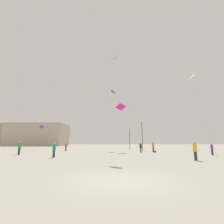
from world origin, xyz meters
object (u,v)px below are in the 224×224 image
Objects in this scene: person_in_red at (66,146)px; person_in_teal at (54,149)px; person_in_orange at (153,146)px; person_in_green at (19,147)px; lamppost_west at (130,135)px; kite_violet_diamond at (42,127)px; person_in_purple at (212,148)px; person_in_yellow at (195,150)px; kite_magenta_delta at (121,107)px; handbag_beside_flyer at (155,152)px; lamppost_east at (142,131)px; kite_cyan_diamond at (115,58)px; building_left_hall at (6,135)px; building_centre_hall at (39,135)px; kite_amber_delta at (192,78)px; person_in_black at (141,147)px; kite_cobalt_diamond at (113,92)px.

person_in_red is 14.66m from person_in_teal.
person_in_green is (-19.99, -5.61, 0.00)m from person_in_orange.
kite_violet_diamond is at bearing -166.89° from lamppost_west.
kite_violet_diamond is (-29.16, 15.38, 4.31)m from person_in_purple.
person_in_green is 1.04× the size of person_in_yellow.
kite_magenta_delta is 24.29× the size of handbag_beside_flyer.
lamppost_east is at bearing 30.50° from kite_magenta_delta.
person_in_purple is 0.12× the size of kite_cyan_diamond.
kite_violet_diamond is 22.54m from lamppost_east.
kite_cyan_diamond is (9.42, -12.20, 12.61)m from person_in_red.
person_in_red is 19.91m from kite_cyan_diamond.
lamppost_west is at bearing -37.45° from building_left_hall.
kite_magenta_delta is 80.39m from building_left_hall.
person_in_purple is at bearing 36.98° from person_in_teal.
handbag_beside_flyer is at bearing -52.11° from building_centre_hall.
person_in_yellow is 0.24× the size of kite_violet_diamond.
building_centre_hall is at bearing 132.66° from kite_amber_delta.
building_left_hall is (-45.87, 54.66, 4.90)m from person_in_red.
handbag_beside_flyer is at bearing 66.47° from person_in_red.
person_in_green is 21.14m from handbag_beside_flyer.
person_in_black is 0.22× the size of kite_violet_diamond.
person_in_green is 0.10× the size of building_left_hall.
person_in_teal is 21.01m from kite_violet_diamond.
building_left_hall is at bearing 39.47° from person_in_purple.
handbag_beside_flyer is (62.53, -59.36, -5.69)m from building_left_hall.
person_in_black is 0.21× the size of kite_magenta_delta.
kite_amber_delta is at bearing -161.06° from person_in_yellow.
lamppost_east reaches higher than lamppost_west.
person_in_red reaches higher than handbag_beside_flyer.
person_in_teal is 26.14m from lamppost_west.
building_left_hall is at bearing -147.77° from person_in_red.
person_in_purple is at bearing -70.50° from person_in_black.
building_left_hall is (-55.29, 66.85, -7.70)m from kite_cyan_diamond.
building_centre_hall is 67.73m from lamppost_east.
person_in_green is 26.14m from person_in_purple.
person_in_orange is 13.05m from person_in_yellow.
person_in_yellow is 26.92m from lamppost_west.
building_centre_hall reaches higher than kite_magenta_delta.
person_in_purple is 0.12× the size of kite_cobalt_diamond.
person_in_yellow is (20.43, -7.43, -0.04)m from person_in_green.
kite_violet_diamond is at bearing 165.16° from kite_amber_delta.
building_centre_hall is at bearing 92.69° from person_in_black.
person_in_teal is 16.83m from kite_magenta_delta.
kite_cyan_diamond reaches higher than person_in_green.
person_in_black is 5.13× the size of handbag_beside_flyer.
handbag_beside_flyer is at bearing -78.76° from lamppost_west.
building_left_hall is (-42.19, 65.07, 4.81)m from person_in_green.
kite_amber_delta is at bearing 171.93° from person_in_green.
person_in_green is 1.15× the size of person_in_purple.
lamppost_west is (59.85, -45.85, -2.20)m from building_left_hall.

